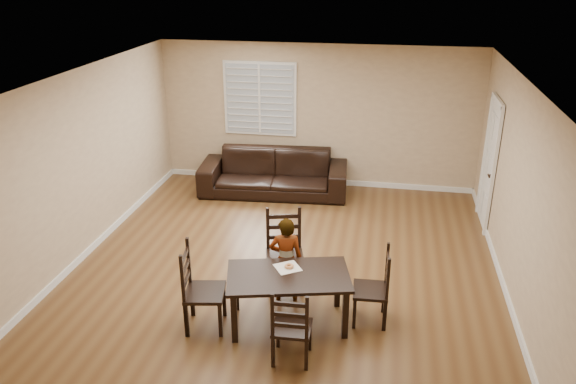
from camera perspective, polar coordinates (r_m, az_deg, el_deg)
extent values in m
plane|color=brown|center=(8.01, -0.46, -8.20)|extent=(7.00, 7.00, 0.00)
cube|color=tan|center=(10.70, 3.02, 7.68)|extent=(6.00, 0.04, 2.70)
cube|color=tan|center=(4.45, -9.20, -15.93)|extent=(6.00, 0.04, 2.70)
cube|color=tan|center=(8.46, -20.90, 2.09)|extent=(0.04, 7.00, 2.70)
cube|color=tan|center=(7.49, 22.68, -0.78)|extent=(0.04, 7.00, 2.70)
cube|color=white|center=(7.02, -0.53, 11.09)|extent=(6.00, 7.00, 0.04)
cube|color=white|center=(10.76, -2.88, 9.43)|extent=(1.40, 0.08, 1.40)
cube|color=white|center=(9.62, 19.77, 2.59)|extent=(0.06, 0.94, 2.05)
cylinder|color=#332114|center=(9.36, 19.79, 1.55)|extent=(0.06, 0.06, 0.02)
cube|color=white|center=(11.09, 2.87, 1.16)|extent=(6.00, 0.03, 0.10)
cube|color=white|center=(8.96, -19.67, -5.71)|extent=(0.03, 7.00, 0.10)
cube|color=white|center=(8.06, 21.18, -9.28)|extent=(0.03, 7.00, 0.10)
cube|color=black|center=(6.67, 0.04, -8.55)|extent=(1.59, 1.12, 0.04)
cube|color=black|center=(6.58, -5.48, -12.65)|extent=(0.08, 0.08, 0.63)
cube|color=black|center=(6.64, 5.84, -12.27)|extent=(0.08, 0.08, 0.63)
cube|color=black|center=(7.12, -5.33, -9.64)|extent=(0.08, 0.08, 0.63)
cube|color=black|center=(7.18, 5.04, -9.32)|extent=(0.08, 0.08, 0.63)
cube|color=black|center=(7.46, -0.33, -6.57)|extent=(0.59, 0.56, 0.04)
cube|color=black|center=(7.60, -0.44, -5.31)|extent=(0.48, 0.16, 1.08)
cube|color=black|center=(7.40, -1.87, -9.01)|extent=(0.05, 0.05, 0.44)
cube|color=black|center=(7.43, 1.43, -8.88)|extent=(0.05, 0.05, 0.44)
cube|color=black|center=(7.74, -2.00, -7.49)|extent=(0.05, 0.05, 0.44)
cube|color=black|center=(7.76, 1.14, -7.38)|extent=(0.05, 0.05, 0.44)
cube|color=black|center=(6.26, 0.40, -13.64)|extent=(0.43, 0.40, 0.04)
cube|color=black|center=(6.09, 0.16, -14.12)|extent=(0.42, 0.05, 0.93)
cube|color=black|center=(6.50, 2.24, -14.39)|extent=(0.04, 0.04, 0.38)
cube|color=black|center=(6.54, -1.01, -14.12)|extent=(0.04, 0.04, 0.38)
cube|color=black|center=(6.24, 1.89, -16.22)|extent=(0.04, 0.04, 0.38)
cube|color=black|center=(6.28, -1.52, -15.92)|extent=(0.04, 0.04, 0.38)
cube|color=black|center=(6.79, -8.44, -10.07)|extent=(0.53, 0.56, 0.04)
cube|color=black|center=(6.78, -10.21, -9.48)|extent=(0.13, 0.49, 1.08)
cube|color=black|center=(6.73, -6.89, -12.82)|extent=(0.05, 0.05, 0.44)
cube|color=black|center=(7.07, -6.50, -10.85)|extent=(0.05, 0.05, 0.44)
cube|color=black|center=(6.78, -10.24, -12.71)|extent=(0.05, 0.05, 0.44)
cube|color=black|center=(7.13, -9.66, -10.76)|extent=(0.05, 0.05, 0.44)
cube|color=black|center=(6.91, 8.36, -9.86)|extent=(0.43, 0.46, 0.04)
cube|color=black|center=(6.88, 9.96, -9.45)|extent=(0.06, 0.44, 0.98)
cube|color=black|center=(7.19, 6.84, -10.46)|extent=(0.04, 0.04, 0.40)
cube|color=black|center=(6.87, 6.76, -12.18)|extent=(0.04, 0.04, 0.40)
cube|color=black|center=(7.20, 9.68, -10.59)|extent=(0.04, 0.04, 0.40)
cube|color=black|center=(6.88, 9.75, -12.32)|extent=(0.04, 0.04, 0.40)
imported|color=gray|center=(7.15, -0.21, -6.89)|extent=(0.46, 0.34, 1.16)
cube|color=beige|center=(6.79, -0.04, -7.68)|extent=(0.38, 0.38, 0.00)
torus|color=#C47C46|center=(6.79, 0.11, -7.54)|extent=(0.11, 0.11, 0.03)
torus|color=white|center=(6.78, 0.11, -7.45)|extent=(0.10, 0.10, 0.02)
imported|color=black|center=(10.51, -1.47, 1.97)|extent=(2.79, 1.26, 0.79)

